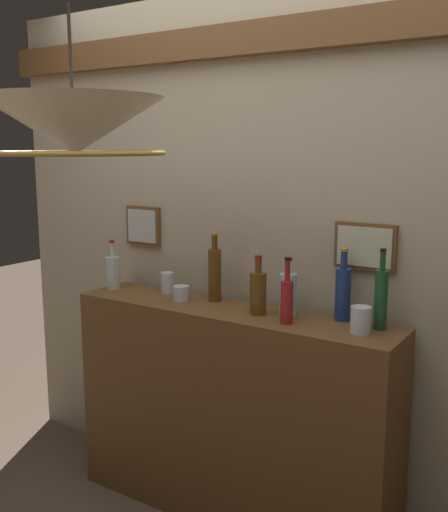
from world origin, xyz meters
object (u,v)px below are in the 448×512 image
glass_tumbler_shot (361,320)px  pendant_lamp (74,128)px  liquor_bottle_gin (113,271)px  liquor_bottle_bourbon (288,293)px  glass_tumbler_highball (167,283)px  liquor_bottle_rum (343,292)px  liquor_bottle_sherry (215,273)px  liquor_bottle_amaro (287,299)px  liquor_bottle_brandy (381,298)px  liquor_bottle_rye (258,292)px  glass_tumbler_rocks (181,293)px

glass_tumbler_shot → pendant_lamp: (-0.80, -0.69, 0.72)m
liquor_bottle_gin → pendant_lamp: pendant_lamp is taller
liquor_bottle_gin → pendant_lamp: (0.53, -0.71, 0.69)m
liquor_bottle_bourbon → glass_tumbler_highball: size_ratio=2.47×
pendant_lamp → glass_tumbler_highball: bearing=106.9°
liquor_bottle_gin → glass_tumbler_shot: size_ratio=2.34×
liquor_bottle_gin → pendant_lamp: size_ratio=0.40×
liquor_bottle_rum → pendant_lamp: bearing=-129.2°
liquor_bottle_sherry → liquor_bottle_bourbon: liquor_bottle_sherry is taller
liquor_bottle_amaro → pendant_lamp: (-0.49, -0.65, 0.68)m
glass_tumbler_highball → liquor_bottle_bourbon: bearing=-3.4°
liquor_bottle_sherry → liquor_bottle_amaro: bearing=-17.2°
liquor_bottle_bourbon → glass_tumbler_shot: 0.36m
liquor_bottle_sherry → liquor_bottle_bourbon: bearing=-5.6°
liquor_bottle_rum → glass_tumbler_highball: (-0.91, -0.03, -0.07)m
liquor_bottle_gin → glass_tumbler_highball: size_ratio=2.43×
liquor_bottle_amaro → liquor_bottle_brandy: liquor_bottle_brandy is taller
pendant_lamp → liquor_bottle_amaro: bearing=52.9°
liquor_bottle_rum → liquor_bottle_bourbon: liquor_bottle_rum is taller
liquor_bottle_sherry → liquor_bottle_amaro: 0.47m
liquor_bottle_sherry → pendant_lamp: (-0.04, -0.79, 0.64)m
liquor_bottle_rye → glass_tumbler_highball: bearing=171.4°
liquor_bottle_rye → glass_tumbler_highball: size_ratio=2.52×
liquor_bottle_amaro → glass_tumbler_highball: 0.75m
liquor_bottle_rum → liquor_bottle_bourbon: 0.23m
liquor_bottle_bourbon → pendant_lamp: bearing=-120.8°
liquor_bottle_brandy → glass_tumbler_shot: (-0.04, -0.09, -0.08)m
glass_tumbler_rocks → pendant_lamp: (0.09, -0.71, 0.74)m
liquor_bottle_bourbon → liquor_bottle_brandy: bearing=4.3°
liquor_bottle_gin → glass_tumbler_highball: (0.29, 0.08, -0.04)m
liquor_bottle_rum → glass_tumbler_rocks: liquor_bottle_rum is taller
liquor_bottle_sherry → liquor_bottle_rye: bearing=-16.6°
liquor_bottle_rye → pendant_lamp: (-0.33, -0.71, 0.68)m
liquor_bottle_sherry → liquor_bottle_amaro: (0.45, -0.14, -0.03)m
glass_tumbler_highball → glass_tumbler_shot: size_ratio=0.96×
liquor_bottle_brandy → liquor_bottle_rum: bearing=168.0°
liquor_bottle_amaro → liquor_bottle_rum: 0.24m
liquor_bottle_gin → liquor_bottle_rye: bearing=-0.3°
liquor_bottle_rye → glass_tumbler_rocks: (-0.42, -0.00, -0.06)m
pendant_lamp → liquor_bottle_rye: bearing=65.2°
liquor_bottle_sherry → liquor_bottle_rye: liquor_bottle_sherry is taller
liquor_bottle_brandy → liquor_bottle_rye: bearing=-171.7°
liquor_bottle_amaro → glass_tumbler_rocks: size_ratio=3.62×
liquor_bottle_rum → liquor_bottle_brandy: bearing=-12.0°
liquor_bottle_bourbon → liquor_bottle_amaro: bearing=-65.3°
liquor_bottle_sherry → liquor_bottle_rye: 0.30m
liquor_bottle_brandy → liquor_bottle_amaro: bearing=-159.5°
liquor_bottle_sherry → glass_tumbler_shot: bearing=-7.8°
glass_tumbler_highball → glass_tumbler_shot: glass_tumbler_shot is taller
liquor_bottle_bourbon → glass_tumbler_highball: (-0.69, 0.04, -0.05)m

